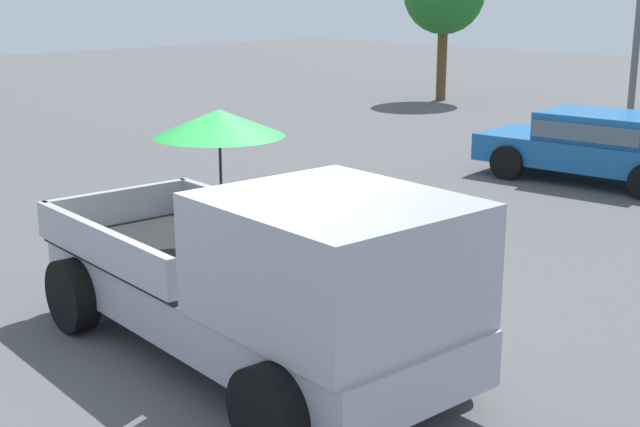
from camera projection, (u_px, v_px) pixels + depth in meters
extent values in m
plane|color=#4C4C4F|center=(243.00, 356.00, 8.69)|extent=(80.00, 80.00, 0.00)
cylinder|color=black|center=(440.00, 347.00, 7.92)|extent=(0.82, 0.34, 0.80)
cylinder|color=black|center=(270.00, 413.00, 6.69)|extent=(0.82, 0.34, 0.80)
cylinder|color=black|center=(224.00, 259.00, 10.49)|extent=(0.82, 0.34, 0.80)
cylinder|color=black|center=(73.00, 295.00, 9.26)|extent=(0.82, 0.34, 0.80)
cube|color=#9EA3AD|center=(242.00, 303.00, 8.55)|extent=(5.12, 2.17, 0.50)
cube|color=#9EA3AD|center=(335.00, 260.00, 7.32)|extent=(2.23, 2.01, 1.08)
cube|color=#4C606B|center=(423.00, 266.00, 6.53)|extent=(0.19, 1.72, 0.64)
cube|color=black|center=(179.00, 250.00, 9.32)|extent=(2.93, 2.04, 0.06)
cube|color=#9EA3AD|center=(248.00, 215.00, 9.84)|extent=(2.80, 0.31, 0.40)
cube|color=#9EA3AD|center=(100.00, 246.00, 8.69)|extent=(2.80, 0.31, 0.40)
cube|color=#9EA3AD|center=(118.00, 206.00, 10.26)|extent=(0.24, 1.84, 0.40)
ellipsoid|color=brown|center=(215.00, 229.00, 9.06)|extent=(0.70, 0.37, 0.52)
sphere|color=brown|center=(230.00, 205.00, 8.76)|extent=(0.30, 0.30, 0.28)
cone|color=brown|center=(236.00, 190.00, 8.78)|extent=(0.10, 0.10, 0.12)
cone|color=brown|center=(223.00, 193.00, 8.68)|extent=(0.10, 0.10, 0.12)
cylinder|color=black|center=(221.00, 191.00, 9.12)|extent=(0.03, 0.03, 1.26)
cone|color=#19722D|center=(219.00, 123.00, 8.94)|extent=(1.47, 1.47, 0.28)
cylinder|color=black|center=(507.00, 162.00, 16.63)|extent=(0.68, 0.29, 0.66)
cylinder|color=black|center=(547.00, 150.00, 17.95)|extent=(0.68, 0.29, 0.66)
cube|color=#195999|center=(594.00, 153.00, 16.40)|extent=(4.45, 2.18, 0.52)
cube|color=#195999|center=(601.00, 127.00, 16.22)|extent=(2.25, 1.80, 0.56)
cube|color=#4C606B|center=(601.00, 127.00, 16.22)|extent=(2.20, 1.88, 0.32)
cylinder|color=#59595B|center=(635.00, 55.00, 19.57)|extent=(0.16, 0.16, 4.22)
cylinder|color=brown|center=(442.00, 62.00, 28.12)|extent=(0.32, 0.32, 2.51)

